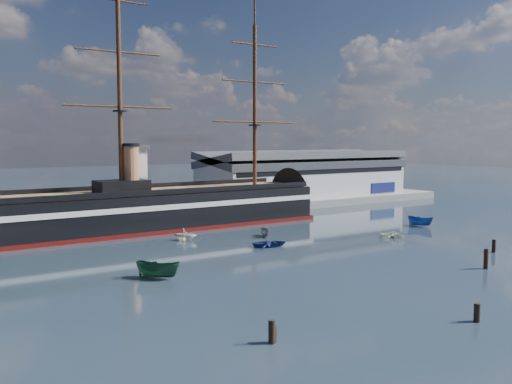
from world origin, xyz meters
TOP-DOWN VIEW (x-y plane):
  - ground at (0.00, 40.00)m, footprint 600.00×600.00m
  - quay at (10.00, 76.00)m, footprint 180.00×18.00m
  - warehouse at (58.00, 80.00)m, footprint 63.00×21.00m
  - quay_tower at (3.00, 73.00)m, footprint 5.00×5.00m
  - warship at (-9.21, 60.00)m, footprint 112.93×16.79m
  - motorboat_a at (-16.31, 20.64)m, footprint 7.52×6.60m
  - motorboat_b at (9.03, 30.27)m, footprint 2.45×3.93m
  - motorboat_c at (14.26, 38.90)m, footprint 5.21×3.59m
  - motorboat_d at (0.03, 43.99)m, footprint 6.86×6.79m
  - motorboat_e at (33.70, 24.49)m, footprint 2.82×3.27m
  - motorboat_f at (48.79, 30.82)m, footprint 7.08×3.78m
  - piling_near_left at (-18.27, -7.21)m, footprint 0.64×0.64m
  - piling_near_mid at (2.14, -14.08)m, footprint 0.64×0.64m
  - piling_near_right at (24.09, -0.72)m, footprint 0.64×0.64m
  - piling_far_right at (35.85, 5.55)m, footprint 0.64×0.64m

SIDE VIEW (x-z plane):
  - ground at x=0.00m, z-range 0.00..0.00m
  - quay at x=10.00m, z-range -1.00..1.00m
  - motorboat_a at x=-16.31m, z-range -1.48..1.48m
  - motorboat_b at x=9.03m, z-range -0.85..0.85m
  - motorboat_c at x=14.26m, z-range -0.98..0.98m
  - motorboat_d at x=0.03m, z-range -1.23..1.23m
  - motorboat_e at x=33.70m, z-range -0.73..0.73m
  - motorboat_f at x=48.79m, z-range -1.35..1.35m
  - piling_near_left at x=-18.27m, z-range -1.42..1.42m
  - piling_near_mid at x=2.14m, z-range -1.30..1.30m
  - piling_near_right at x=24.09m, z-range -1.79..1.79m
  - piling_far_right at x=35.85m, z-range -1.41..1.41m
  - warship at x=-9.21m, z-range -22.93..31.01m
  - warehouse at x=58.00m, z-range 2.18..13.78m
  - quay_tower at x=3.00m, z-range 2.25..17.25m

